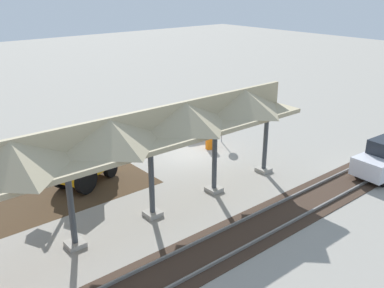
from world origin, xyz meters
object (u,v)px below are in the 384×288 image
at_px(traffic_barrel, 210,142).
at_px(concrete_pipe, 195,131).
at_px(backhoe, 84,161).
at_px(stop_sign, 222,118).

bearing_deg(traffic_barrel, concrete_pipe, -103.85).
distance_m(backhoe, concrete_pipe, 8.89).
relative_size(stop_sign, concrete_pipe, 1.30).
distance_m(stop_sign, backhoe, 9.54).
bearing_deg(concrete_pipe, traffic_barrel, 76.15).
bearing_deg(backhoe, stop_sign, 179.94).
bearing_deg(traffic_barrel, stop_sign, -163.41).
height_order(backhoe, concrete_pipe, backhoe).
height_order(stop_sign, backhoe, backhoe).
xyz_separation_m(concrete_pipe, traffic_barrel, (0.52, 2.10, -0.02)).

